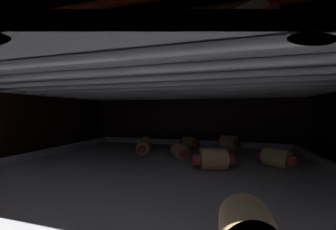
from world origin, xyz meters
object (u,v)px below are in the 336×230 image
at_px(pig_in_blanket_lower_6, 213,159).
at_px(pig_in_blanket_upper_6, 277,75).
at_px(pig_in_blanket_upper_0, 183,50).
at_px(pig_in_blanket_upper_2, 185,80).
at_px(baking_tray_lower, 161,170).
at_px(pig_in_blanket_lower_7, 146,142).
at_px(pig_in_blanket_lower_0, 276,158).
at_px(pig_in_blanket_lower_2, 180,151).
at_px(pig_in_blanket_lower_9, 189,142).
at_px(heating_element, 161,17).
at_px(pig_in_blanket_lower_1, 229,142).
at_px(pig_in_blanket_lower_5, 144,148).
at_px(oven_rack_upper, 161,88).
at_px(oven_rack_lower, 161,175).
at_px(pig_in_blanket_upper_8, 76,60).
at_px(pig_in_blanket_upper_7, 242,28).
at_px(pig_in_blanket_upper_9, 282,77).
at_px(baking_tray_upper, 161,81).
at_px(pig_in_blanket_upper_3, 132,82).
at_px(pig_in_blanket_upper_1, 331,45).

xyz_separation_m(pig_in_blanket_lower_6, pig_in_blanket_upper_6, (0.11, 0.10, 0.14)).
relative_size(pig_in_blanket_upper_0, pig_in_blanket_upper_2, 0.95).
relative_size(baking_tray_lower, pig_in_blanket_lower_7, 9.73).
height_order(pig_in_blanket_lower_0, pig_in_blanket_lower_2, pig_in_blanket_lower_0).
distance_m(baking_tray_lower, pig_in_blanket_lower_9, 0.19).
distance_m(heating_element, pig_in_blanket_lower_1, 0.30).
distance_m(pig_in_blanket_lower_5, oven_rack_upper, 0.15).
height_order(oven_rack_lower, pig_in_blanket_lower_0, pig_in_blanket_lower_0).
bearing_deg(pig_in_blanket_upper_8, oven_rack_upper, 41.02).
relative_size(pig_in_blanket_lower_1, pig_in_blanket_lower_5, 0.99).
distance_m(pig_in_blanket_lower_7, pig_in_blanket_upper_7, 0.36).
bearing_deg(pig_in_blanket_upper_9, pig_in_blanket_lower_5, -166.13).
relative_size(heating_element, oven_rack_upper, 0.84).
distance_m(heating_element, baking_tray_upper, 0.10).
relative_size(pig_in_blanket_lower_9, pig_in_blanket_upper_2, 0.95).
distance_m(pig_in_blanket_lower_7, pig_in_blanket_upper_3, 0.15).
distance_m(pig_in_blanket_lower_0, pig_in_blanket_lower_7, 0.28).
bearing_deg(pig_in_blanket_lower_6, pig_in_blanket_upper_3, 151.48).
xyz_separation_m(pig_in_blanket_lower_1, pig_in_blanket_upper_1, (0.09, -0.24, 0.14)).
distance_m(oven_rack_upper, pig_in_blanket_upper_2, 0.13).
relative_size(pig_in_blanket_lower_1, pig_in_blanket_upper_9, 1.08).
distance_m(heating_element, pig_in_blanket_upper_1, 0.22).
bearing_deg(pig_in_blanket_upper_3, pig_in_blanket_upper_6, 0.91).
xyz_separation_m(heating_element, pig_in_blanket_upper_3, (-0.10, 0.11, -0.08)).
relative_size(baking_tray_upper, pig_in_blanket_upper_0, 9.29).
distance_m(pig_in_blanket_lower_7, pig_in_blanket_upper_1, 0.38).
bearing_deg(pig_in_blanket_upper_8, pig_in_blanket_lower_2, 54.47).
distance_m(pig_in_blanket_lower_5, pig_in_blanket_upper_0, 0.25).
distance_m(pig_in_blanket_lower_5, pig_in_blanket_upper_7, 0.30).
height_order(pig_in_blanket_upper_6, pig_in_blanket_upper_7, pig_in_blanket_upper_7).
relative_size(oven_rack_lower, baking_tray_lower, 1.11).
relative_size(pig_in_blanket_lower_5, pig_in_blanket_upper_3, 0.91).
height_order(pig_in_blanket_lower_9, baking_tray_upper, baking_tray_upper).
distance_m(pig_in_blanket_lower_1, pig_in_blanket_upper_7, 0.34).
xyz_separation_m(pig_in_blanket_upper_1, pig_in_blanket_upper_7, (-0.09, -0.07, 0.00)).
distance_m(pig_in_blanket_upper_0, pig_in_blanket_upper_6, 0.24).
height_order(pig_in_blanket_lower_7, pig_in_blanket_upper_9, pig_in_blanket_upper_9).
distance_m(pig_in_blanket_upper_0, pig_in_blanket_upper_8, 0.14).
height_order(heating_element, pig_in_blanket_upper_3, heating_element).
distance_m(pig_in_blanket_upper_8, pig_in_blanket_upper_9, 0.37).
distance_m(pig_in_blanket_upper_2, pig_in_blanket_upper_8, 0.23).
relative_size(baking_tray_upper, pig_in_blanket_upper_1, 8.76).
relative_size(pig_in_blanket_upper_6, pig_in_blanket_upper_7, 0.88).
relative_size(pig_in_blanket_upper_1, pig_in_blanket_upper_3, 0.99).
distance_m(baking_tray_lower, pig_in_blanket_lower_7, 0.17).
bearing_deg(pig_in_blanket_upper_7, pig_in_blanket_upper_1, 37.00).
height_order(pig_in_blanket_upper_0, pig_in_blanket_upper_7, pig_in_blanket_upper_7).
bearing_deg(pig_in_blanket_lower_5, pig_in_blanket_upper_6, 6.30).
distance_m(pig_in_blanket_upper_2, pig_in_blanket_upper_6, 0.17).
relative_size(pig_in_blanket_lower_6, pig_in_blanket_lower_9, 1.18).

